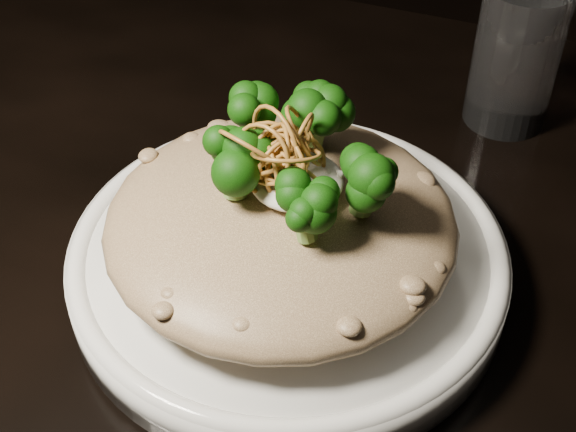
# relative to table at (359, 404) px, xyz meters

# --- Properties ---
(table) EXTENTS (1.10, 0.80, 0.75)m
(table) POSITION_rel_table_xyz_m (0.00, 0.00, 0.00)
(table) COLOR black
(table) RESTS_ON ground
(plate) EXTENTS (0.28, 0.28, 0.03)m
(plate) POSITION_rel_table_xyz_m (-0.06, 0.02, 0.10)
(plate) COLOR white
(plate) RESTS_ON table
(risotto) EXTENTS (0.22, 0.22, 0.05)m
(risotto) POSITION_rel_table_xyz_m (-0.06, 0.02, 0.14)
(risotto) COLOR brown
(risotto) RESTS_ON plate
(broccoli) EXTENTS (0.13, 0.13, 0.05)m
(broccoli) POSITION_rel_table_xyz_m (-0.06, 0.03, 0.18)
(broccoli) COLOR black
(broccoli) RESTS_ON risotto
(cheese) EXTENTS (0.06, 0.06, 0.02)m
(cheese) POSITION_rel_table_xyz_m (-0.06, 0.02, 0.17)
(cheese) COLOR white
(cheese) RESTS_ON risotto
(shallots) EXTENTS (0.06, 0.06, 0.04)m
(shallots) POSITION_rel_table_xyz_m (-0.06, 0.02, 0.19)
(shallots) COLOR brown
(shallots) RESTS_ON cheese
(drinking_glass) EXTENTS (0.07, 0.07, 0.12)m
(drinking_glass) POSITION_rel_table_xyz_m (0.04, 0.25, 0.14)
(drinking_glass) COLOR white
(drinking_glass) RESTS_ON table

